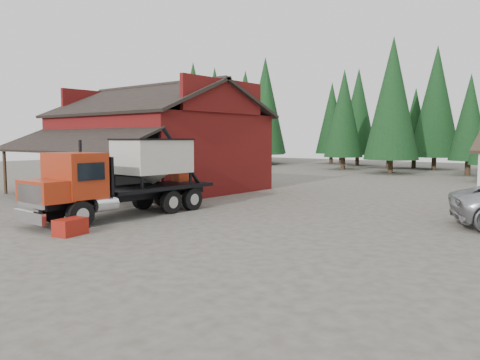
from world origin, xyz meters
The scene contains 7 objects.
ground centered at (0.00, 0.00, 0.00)m, with size 120.00×120.00×0.00m, color #4B453B.
red_barn centered at (-11.00, 9.90, 2.69)m, with size 12.80×13.63×7.18m.
conifer_backdrop centered at (0.00, 42.00, 0.00)m, with size 76.00×16.00×16.00m, color black, non-canonical shape.
near_pine_a centered at (-22.00, 28.00, 6.39)m, with size 4.40×4.40×11.40m.
near_pine_d centered at (-4.00, 34.00, 7.39)m, with size 5.28×5.28×13.40m.
feed_truck centered at (-3.49, 1.60, 1.88)m, with size 2.64×8.93×4.02m.
equip_box centered at (-1.67, -2.29, 0.30)m, with size 0.70×1.10×0.60m, color maroon.
Camera 1 is at (13.53, -11.33, 3.47)m, focal length 35.00 mm.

